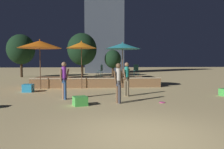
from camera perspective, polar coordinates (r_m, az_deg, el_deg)
ground_plane at (r=5.74m, az=7.39°, el=-15.48°), size 120.00×120.00×0.00m
wooden_deck at (r=16.60m, az=-4.11°, el=-1.84°), size 9.13×2.90×0.71m
patio_umbrella_0 at (r=15.16m, az=2.77°, el=7.43°), size 2.45×2.45×3.18m
patio_umbrella_1 at (r=14.93m, az=-8.00°, el=7.59°), size 2.03×2.03×3.22m
patio_umbrella_2 at (r=15.21m, az=-18.35°, el=7.48°), size 2.84×2.84×3.29m
cube_seat_1 at (r=9.34m, az=-8.34°, el=-6.85°), size 0.70×0.70×0.38m
cube_seat_3 at (r=14.14m, az=-21.06°, el=-3.32°), size 0.60×0.60×0.48m
person_0 at (r=9.60m, az=1.69°, el=-1.81°), size 0.49×0.30×1.77m
person_1 at (r=10.83m, az=-12.40°, el=-1.08°), size 0.46×0.36×1.82m
person_2 at (r=11.56m, az=3.85°, el=-0.83°), size 0.46×0.39×1.79m
bistro_chair_0 at (r=15.95m, az=-2.99°, el=1.32°), size 0.45×0.44×0.90m
bistro_chair_1 at (r=16.42m, az=6.30°, el=1.37°), size 0.42×0.42×0.90m
frisbee_disc at (r=10.10m, az=12.97°, el=-7.10°), size 0.27×0.27×0.03m
background_tree_0 at (r=27.35m, az=0.21°, el=4.04°), size 2.07×2.07×3.26m
background_tree_1 at (r=27.43m, az=-22.69°, el=6.07°), size 3.14×3.14×4.95m
background_tree_2 at (r=27.11m, az=-7.82°, el=6.55°), size 3.57×3.57×5.28m
distant_building at (r=35.75m, az=-2.13°, el=13.13°), size 6.05×3.57×15.66m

